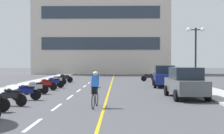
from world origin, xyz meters
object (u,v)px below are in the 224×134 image
at_px(parked_car_mid, 164,76).
at_px(motorcycle_11, 149,77).
at_px(cyclist_rider, 95,89).
at_px(motorcycle_4, 11,96).
at_px(street_lamp_mid, 196,43).
at_px(motorcycle_5, 26,92).
at_px(motorcycle_9, 57,80).
at_px(motorcycle_8, 54,82).
at_px(parked_car_near, 185,83).
at_px(motorcycle_6, 35,87).
at_px(motorcycle_7, 46,84).
at_px(motorcycle_10, 64,78).

distance_m(parked_car_mid, motorcycle_11, 6.72).
height_order(parked_car_mid, cyclist_rider, parked_car_mid).
relative_size(parked_car_mid, motorcycle_4, 2.61).
height_order(street_lamp_mid, parked_car_mid, street_lamp_mid).
height_order(street_lamp_mid, motorcycle_4, street_lamp_mid).
bearing_deg(street_lamp_mid, motorcycle_5, -147.19).
height_order(motorcycle_9, motorcycle_11, same).
bearing_deg(motorcycle_8, motorcycle_5, -89.60).
bearing_deg(motorcycle_4, motorcycle_9, 91.75).
bearing_deg(motorcycle_8, parked_car_near, -35.41).
relative_size(street_lamp_mid, motorcycle_6, 2.83).
relative_size(parked_car_near, motorcycle_9, 2.50).
bearing_deg(motorcycle_9, parked_car_mid, -11.02).
distance_m(motorcycle_4, cyclist_rider, 4.16).
bearing_deg(motorcycle_11, cyclist_rider, -103.59).
distance_m(motorcycle_8, cyclist_rider, 10.92).
height_order(motorcycle_6, motorcycle_7, same).
xyz_separation_m(motorcycle_6, motorcycle_11, (8.77, 12.80, 0.00)).
xyz_separation_m(street_lamp_mid, motorcycle_9, (-11.75, 3.60, -3.14)).
bearing_deg(parked_car_near, cyclist_rider, -144.67).
relative_size(motorcycle_5, motorcycle_6, 1.02).
relative_size(motorcycle_9, cyclist_rider, 0.96).
height_order(parked_car_mid, motorcycle_9, parked_car_mid).
distance_m(street_lamp_mid, motorcycle_11, 9.42).
xyz_separation_m(parked_car_mid, motorcycle_11, (-0.62, 6.68, -0.44)).
height_order(street_lamp_mid, motorcycle_6, street_lamp_mid).
relative_size(motorcycle_7, motorcycle_9, 0.99).
distance_m(parked_car_near, motorcycle_4, 9.72).
bearing_deg(motorcycle_9, motorcycle_4, -88.25).
height_order(street_lamp_mid, motorcycle_5, street_lamp_mid).
distance_m(motorcycle_7, motorcycle_9, 5.19).
bearing_deg(parked_car_mid, motorcycle_8, -170.79).
xyz_separation_m(motorcycle_7, cyclist_rider, (4.28, -8.27, 0.41)).
relative_size(motorcycle_4, motorcycle_10, 1.01).
height_order(motorcycle_5, motorcycle_9, same).
bearing_deg(motorcycle_11, motorcycle_4, -115.52).
bearing_deg(motorcycle_4, motorcycle_8, 90.06).
distance_m(motorcycle_8, motorcycle_10, 6.00).
height_order(motorcycle_8, motorcycle_10, same).
xyz_separation_m(motorcycle_4, motorcycle_11, (8.54, 17.89, 0.00)).
bearing_deg(motorcycle_8, motorcycle_6, -92.68).
height_order(parked_car_near, parked_car_mid, same).
distance_m(street_lamp_mid, motorcycle_10, 13.51).
height_order(motorcycle_4, motorcycle_11, same).
bearing_deg(motorcycle_6, cyclist_rider, -51.51).
distance_m(parked_car_near, motorcycle_10, 15.65).
bearing_deg(motorcycle_11, street_lamp_mid, -71.54).
bearing_deg(parked_car_mid, parked_car_near, -89.91).
xyz_separation_m(parked_car_near, motorcycle_6, (-9.40, 1.90, -0.44)).
bearing_deg(motorcycle_10, motorcycle_7, -89.64).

